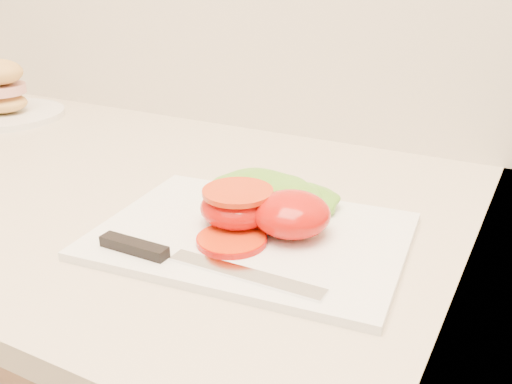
% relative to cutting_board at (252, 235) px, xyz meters
% --- Properties ---
extents(cutting_board, '(0.37, 0.28, 0.01)m').
position_rel_cutting_board_xyz_m(cutting_board, '(0.00, 0.00, 0.00)').
color(cutting_board, white).
rests_on(cutting_board, counter).
extents(tomato_half_dome, '(0.09, 0.09, 0.05)m').
position_rel_cutting_board_xyz_m(tomato_half_dome, '(0.04, 0.02, 0.03)').
color(tomato_half_dome, '#C60500').
rests_on(tomato_half_dome, cutting_board).
extents(tomato_half_cut, '(0.09, 0.09, 0.04)m').
position_rel_cutting_board_xyz_m(tomato_half_cut, '(-0.02, 0.01, 0.03)').
color(tomato_half_cut, '#C60500').
rests_on(tomato_half_cut, cutting_board).
extents(tomato_slice_0, '(0.07, 0.07, 0.01)m').
position_rel_cutting_board_xyz_m(tomato_slice_0, '(-0.01, -0.03, 0.01)').
color(tomato_slice_0, '#CC430F').
rests_on(tomato_slice_0, cutting_board).
extents(lettuce_leaf_0, '(0.18, 0.14, 0.03)m').
position_rel_cutting_board_xyz_m(lettuce_leaf_0, '(-0.02, 0.07, 0.02)').
color(lettuce_leaf_0, '#6DB630').
rests_on(lettuce_leaf_0, cutting_board).
extents(lettuce_leaf_1, '(0.13, 0.12, 0.02)m').
position_rel_cutting_board_xyz_m(lettuce_leaf_1, '(0.02, 0.08, 0.02)').
color(lettuce_leaf_1, '#6DB630').
rests_on(lettuce_leaf_1, cutting_board).
extents(knife, '(0.25, 0.03, 0.01)m').
position_rel_cutting_board_xyz_m(knife, '(-0.04, -0.09, 0.01)').
color(knife, silver).
rests_on(knife, cutting_board).
extents(sandwich_plate, '(0.23, 0.23, 0.11)m').
position_rel_cutting_board_xyz_m(sandwich_plate, '(-0.68, 0.22, 0.04)').
color(sandwich_plate, white).
rests_on(sandwich_plate, counter).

